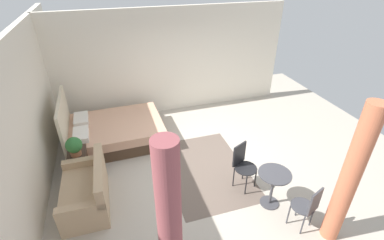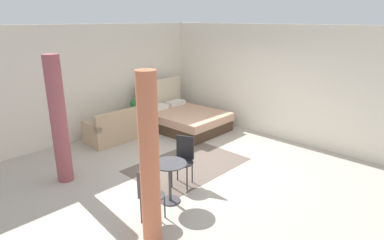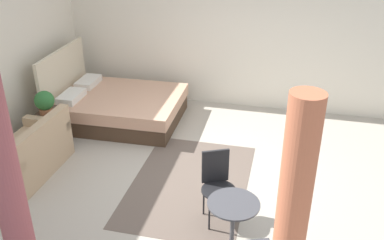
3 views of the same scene
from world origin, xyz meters
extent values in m
cube|color=#B2A899|center=(0.00, 0.00, -0.01)|extent=(8.26, 9.41, 0.02)
cube|color=silver|center=(0.00, 3.21, 1.43)|extent=(8.26, 0.12, 2.86)
cube|color=silver|center=(2.63, 0.00, 1.43)|extent=(0.12, 6.41, 2.86)
cube|color=#66564C|center=(-0.28, 0.05, 0.00)|extent=(2.40, 1.62, 0.01)
cube|color=#473323|center=(1.38, 1.74, 0.14)|extent=(1.66, 2.14, 0.28)
cube|color=tan|center=(1.38, 1.74, 0.39)|extent=(1.70, 2.18, 0.21)
cube|color=beige|center=(1.36, 2.82, 0.64)|extent=(1.67, 0.10, 1.28)
cube|color=white|center=(1.01, 2.51, 0.56)|extent=(0.59, 0.33, 0.12)
cube|color=white|center=(1.72, 2.52, 0.56)|extent=(0.59, 0.33, 0.12)
cube|color=tan|center=(-0.53, 2.45, 0.22)|extent=(1.34, 0.78, 0.44)
cube|color=tan|center=(-0.53, 2.14, 0.64)|extent=(1.34, 0.16, 0.40)
cube|color=tan|center=(0.07, 2.44, 0.51)|extent=(0.15, 0.77, 0.14)
cube|color=tan|center=(-1.13, 2.46, 0.51)|extent=(0.15, 0.77, 0.14)
cube|color=#38281E|center=(0.40, 2.58, 0.27)|extent=(0.50, 0.35, 0.54)
cylinder|color=#935B3D|center=(0.30, 2.57, 0.60)|extent=(0.21, 0.21, 0.10)
sphere|color=#2D6B33|center=(0.30, 2.57, 0.78)|extent=(0.31, 0.31, 0.31)
cylinder|color=#3F3F44|center=(-1.51, -0.73, 0.01)|extent=(0.34, 0.34, 0.02)
cylinder|color=#3F3F44|center=(-1.51, -0.73, 0.35)|extent=(0.05, 0.05, 0.69)
cylinder|color=#3F3F44|center=(-1.51, -0.73, 0.70)|extent=(0.57, 0.57, 0.02)
cylinder|color=black|center=(-1.17, -0.41, 0.22)|extent=(0.02, 0.02, 0.45)
cylinder|color=black|center=(-1.05, -0.68, 0.22)|extent=(0.02, 0.02, 0.45)
cylinder|color=black|center=(-0.90, -0.28, 0.22)|extent=(0.02, 0.02, 0.45)
cylinder|color=black|center=(-0.78, -0.55, 0.22)|extent=(0.02, 0.02, 0.45)
cylinder|color=black|center=(-0.97, -0.48, 0.46)|extent=(0.57, 0.57, 0.02)
cube|color=black|center=(-0.81, -0.40, 0.69)|extent=(0.17, 0.32, 0.45)
cylinder|color=#3F3F44|center=(-1.89, -1.02, 0.21)|extent=(0.02, 0.02, 0.42)
cylinder|color=#3F3F44|center=(-1.99, -0.78, 0.21)|extent=(0.02, 0.02, 0.42)
cylinder|color=#3F3F44|center=(-2.14, -1.12, 0.21)|extent=(0.02, 0.02, 0.42)
cylinder|color=#3F3F44|center=(-2.24, -0.87, 0.21)|extent=(0.02, 0.02, 0.42)
cylinder|color=#3F3F44|center=(-2.07, -0.95, 0.43)|extent=(0.49, 0.49, 0.02)
cube|color=#3F3F44|center=(-2.22, -1.01, 0.66)|extent=(0.14, 0.29, 0.44)
cylinder|color=#D1704C|center=(-2.38, -1.31, 1.20)|extent=(0.26, 0.26, 2.41)
cylinder|color=#994C51|center=(-2.38, 1.30, 1.20)|extent=(0.29, 0.29, 2.41)
camera|label=1|loc=(-4.52, 1.70, 3.90)|focal=25.87mm
camera|label=2|loc=(-4.80, -4.37, 3.00)|focal=30.34mm
camera|label=3|loc=(-5.20, -1.16, 3.56)|focal=40.07mm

